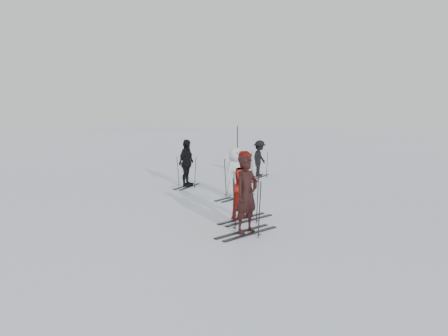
% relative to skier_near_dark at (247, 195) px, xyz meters
% --- Properties ---
extents(ground, '(120.00, 120.00, 0.00)m').
position_rel_skier_near_dark_xyz_m(ground, '(-2.32, 2.30, -0.90)').
color(ground, silver).
rests_on(ground, ground).
extents(skier_near_dark, '(0.61, 0.75, 1.79)m').
position_rel_skier_near_dark_xyz_m(skier_near_dark, '(0.00, 0.00, 0.00)').
color(skier_near_dark, black).
rests_on(skier_near_dark, ground).
extents(skier_red, '(0.90, 1.03, 1.78)m').
position_rel_skier_near_dark_xyz_m(skier_red, '(-0.53, 1.12, -0.01)').
color(skier_red, maroon).
rests_on(skier_red, ground).
extents(skier_grey, '(0.64, 0.87, 1.62)m').
position_rel_skier_near_dark_xyz_m(skier_grey, '(-2.07, 3.60, -0.08)').
color(skier_grey, silver).
rests_on(skier_grey, ground).
extents(skier_uphill_left, '(0.52, 1.06, 1.74)m').
position_rel_skier_near_dark_xyz_m(skier_uphill_left, '(-4.58, 4.59, -0.02)').
color(skier_uphill_left, black).
rests_on(skier_uphill_left, ground).
extents(skier_uphill_far, '(0.61, 1.01, 1.54)m').
position_rel_skier_near_dark_xyz_m(skier_uphill_far, '(-3.17, 8.19, -0.13)').
color(skier_uphill_far, black).
rests_on(skier_uphill_far, ground).
extents(skis_near_dark, '(2.00, 1.47, 1.31)m').
position_rel_skier_near_dark_xyz_m(skis_near_dark, '(0.00, 0.00, -0.24)').
color(skis_near_dark, black).
rests_on(skis_near_dark, ground).
extents(skis_red, '(1.99, 1.44, 1.30)m').
position_rel_skier_near_dark_xyz_m(skis_red, '(-0.53, 1.12, -0.24)').
color(skis_red, black).
rests_on(skis_red, ground).
extents(skis_grey, '(1.93, 1.24, 1.31)m').
position_rel_skier_near_dark_xyz_m(skis_grey, '(-2.07, 3.60, -0.24)').
color(skis_grey, black).
rests_on(skis_grey, ground).
extents(skis_uphill_left, '(1.68, 1.00, 1.17)m').
position_rel_skier_near_dark_xyz_m(skis_uphill_left, '(-4.58, 4.59, -0.31)').
color(skis_uphill_left, black).
rests_on(skis_uphill_left, ground).
extents(skis_uphill_far, '(1.57, 0.87, 1.13)m').
position_rel_skier_near_dark_xyz_m(skis_uphill_far, '(-3.17, 8.19, -0.33)').
color(skis_uphill_far, black).
rests_on(skis_uphill_far, ground).
extents(piste_marker, '(0.05, 0.05, 2.04)m').
position_rel_skier_near_dark_xyz_m(piste_marker, '(-5.56, 10.91, 0.12)').
color(piste_marker, black).
rests_on(piste_marker, ground).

